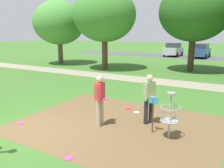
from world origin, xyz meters
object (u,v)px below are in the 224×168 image
object	(u,v)px
frisbee_near_basket	(21,123)
frisbee_by_tee	(128,109)
tree_far_left	(195,12)
disc_golf_basket	(168,113)
player_waiting_left	(149,96)
player_throwing	(100,98)
parked_car_leftmost	(173,49)
tree_far_center	(59,23)
parked_car_center_left	(201,51)
frisbee_far_left	(69,158)
tree_far_right	(105,15)
frisbee_mid_grass	(137,112)

from	to	relation	value
frisbee_near_basket	frisbee_by_tee	bearing A→B (deg)	50.93
tree_far_left	disc_golf_basket	bearing A→B (deg)	-82.17
player_waiting_left	frisbee_by_tee	size ratio (longest dim) A/B	7.09
disc_golf_basket	player_throwing	bearing A→B (deg)	-173.87
player_waiting_left	parked_car_leftmost	xyz separation A→B (m)	(-5.51, 24.42, -0.05)
player_waiting_left	tree_far_center	xyz separation A→B (m)	(-13.50, 10.44, 3.15)
parked_car_leftmost	parked_car_center_left	bearing A→B (deg)	-7.20
player_throwing	frisbee_near_basket	size ratio (longest dim) A/B	7.66
disc_golf_basket	parked_car_center_left	size ratio (longest dim) A/B	0.32
tree_far_center	disc_golf_basket	bearing A→B (deg)	-37.85
disc_golf_basket	frisbee_far_left	bearing A→B (deg)	-127.05
disc_golf_basket	tree_far_right	distance (m)	14.01
frisbee_near_basket	parked_car_center_left	distance (m)	26.25
frisbee_near_basket	tree_far_center	size ratio (longest dim) A/B	0.04
parked_car_leftmost	frisbee_mid_grass	bearing A→B (deg)	-78.65
tree_far_right	parked_car_leftmost	size ratio (longest dim) A/B	1.61
frisbee_by_tee	tree_far_left	world-z (taller)	tree_far_left
frisbee_far_left	tree_far_right	distance (m)	15.16
disc_golf_basket	tree_far_center	size ratio (longest dim) A/B	0.22
player_throwing	frisbee_far_left	size ratio (longest dim) A/B	8.24
parked_car_center_left	tree_far_center	bearing A→B (deg)	-130.77
frisbee_mid_grass	disc_golf_basket	bearing A→B (deg)	-43.04
frisbee_far_left	parked_car_leftmost	size ratio (longest dim) A/B	0.05
parked_car_center_left	parked_car_leftmost	bearing A→B (deg)	172.80
frisbee_by_tee	frisbee_far_left	bearing A→B (deg)	-85.71
frisbee_far_left	parked_car_leftmost	bearing A→B (deg)	99.49
frisbee_mid_grass	frisbee_by_tee	bearing A→B (deg)	159.45
frisbee_near_basket	parked_car_center_left	xyz separation A→B (m)	(1.96, 26.16, 0.91)
player_throwing	parked_car_leftmost	bearing A→B (deg)	99.33
tree_far_left	parked_car_leftmost	distance (m)	13.63
player_throwing	tree_far_right	distance (m)	12.91
player_waiting_left	frisbee_by_tee	bearing A→B (deg)	141.43
tree_far_left	parked_car_leftmost	size ratio (longest dim) A/B	1.68
frisbee_mid_grass	parked_car_center_left	distance (m)	23.19
frisbee_near_basket	frisbee_by_tee	world-z (taller)	same
disc_golf_basket	parked_car_center_left	bearing A→B (deg)	96.26
frisbee_by_tee	tree_far_left	size ratio (longest dim) A/B	0.03
player_throwing	tree_far_center	xyz separation A→B (m)	(-12.16, 11.40, 3.15)
tree_far_right	player_waiting_left	bearing A→B (deg)	-51.60
parked_car_center_left	frisbee_near_basket	bearing A→B (deg)	-94.28
tree_far_left	player_throwing	bearing A→B (deg)	-91.90
player_throwing	parked_car_center_left	distance (m)	24.92
frisbee_by_tee	frisbee_mid_grass	distance (m)	0.48
disc_golf_basket	frisbee_far_left	size ratio (longest dim) A/B	6.69
player_throwing	frisbee_by_tee	bearing A→B (deg)	86.33
disc_golf_basket	parked_car_leftmost	world-z (taller)	parked_car_leftmost
frisbee_far_left	parked_car_leftmost	distance (m)	27.90
tree_far_center	frisbee_far_left	bearing A→B (deg)	-47.05
tree_far_center	parked_car_center_left	world-z (taller)	tree_far_center
frisbee_mid_grass	tree_far_right	world-z (taller)	tree_far_right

